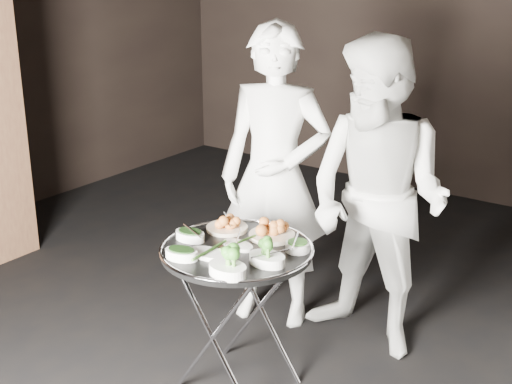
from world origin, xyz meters
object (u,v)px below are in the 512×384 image
Objects in this scene: waiter_left at (275,178)px; waiter_right at (377,200)px; tray_stand at (237,312)px; serving_tray at (237,250)px.

waiter_right is (0.59, 0.04, -0.02)m from waiter_left.
waiter_right reaches higher than tray_stand.
waiter_left is at bearing 110.40° from tray_stand.
tray_stand is 0.84m from waiter_left.
waiter_left reaches higher than waiter_right.
serving_tray is at bearing 0.00° from tray_stand.
waiter_left reaches higher than tray_stand.
serving_tray is at bearing -107.95° from waiter_right.
serving_tray is 0.42× the size of waiter_left.
serving_tray is at bearing -87.17° from waiter_left.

